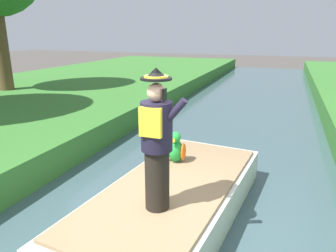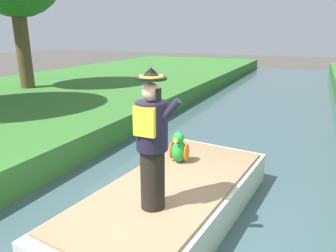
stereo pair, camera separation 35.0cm
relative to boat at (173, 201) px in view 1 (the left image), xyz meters
name	(u,v)px [view 1 (the left image)]	position (x,y,z in m)	size (l,w,h in m)	color
ground_plane	(156,251)	(0.00, -0.69, -0.40)	(80.00, 80.00, 0.00)	#4C4742
canal_water	(156,248)	(0.00, -0.69, -0.35)	(5.41, 48.00, 0.10)	#3D565B
boat	(173,201)	(0.00, 0.00, 0.00)	(2.21, 4.36, 0.61)	silver
person_pirate	(157,142)	(0.04, -0.71, 1.23)	(0.61, 0.42, 1.85)	black
parrot_plush	(176,149)	(-0.25, 0.84, 0.55)	(0.36, 0.34, 0.57)	green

